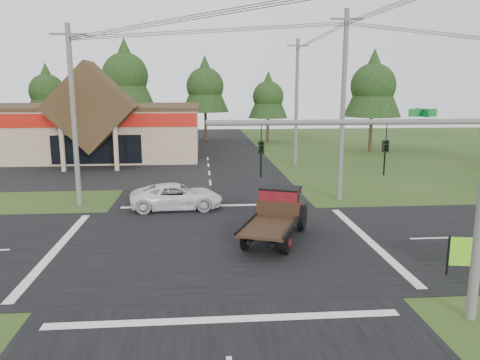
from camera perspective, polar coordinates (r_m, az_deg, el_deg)
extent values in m
plane|color=#234017|center=(21.24, -2.85, -7.87)|extent=(120.00, 120.00, 0.00)
cube|color=black|center=(21.24, -2.85, -7.85)|extent=(12.00, 120.00, 0.02)
cube|color=black|center=(21.24, -2.85, -7.84)|extent=(120.00, 12.00, 0.02)
cube|color=black|center=(41.87, -23.33, 0.74)|extent=(28.00, 14.00, 0.02)
cube|color=tan|center=(52.57, -21.87, 5.53)|extent=(30.00, 15.00, 5.00)
cube|color=#3D2B19|center=(52.41, -22.07, 8.31)|extent=(30.40, 15.40, 0.30)
cube|color=maroon|center=(45.31, -24.77, 6.57)|extent=(30.00, 0.12, 1.20)
cube|color=#3D2B19|center=(42.65, -17.67, 8.46)|extent=(7.78, 4.00, 7.78)
cylinder|color=tan|center=(41.81, -20.85, 3.67)|extent=(0.40, 0.40, 4.00)
cylinder|color=tan|center=(40.81, -14.90, 3.86)|extent=(0.40, 0.40, 4.00)
cube|color=black|center=(43.91, -17.10, 3.57)|extent=(8.00, 0.08, 2.60)
cylinder|color=#595651|center=(13.27, 13.47, 6.87)|extent=(8.00, 0.16, 0.16)
imported|color=black|center=(13.72, 17.25, 2.60)|extent=(0.16, 0.20, 1.00)
imported|color=black|center=(12.82, 2.58, 2.53)|extent=(0.16, 0.20, 1.00)
cube|color=#0C6626|center=(14.01, 21.38, 7.65)|extent=(0.80, 0.04, 0.22)
cylinder|color=#595651|center=(29.07, -19.62, 7.22)|extent=(0.30, 0.30, 10.50)
cube|color=#595651|center=(29.18, -20.23, 16.36)|extent=(2.00, 0.12, 0.12)
cylinder|color=#595651|center=(29.39, 12.44, 8.61)|extent=(0.30, 0.30, 11.50)
cube|color=#595651|center=(29.64, 12.88, 18.60)|extent=(2.00, 0.12, 0.12)
cylinder|color=#595651|center=(42.97, 6.90, 9.31)|extent=(0.30, 0.30, 11.20)
cube|color=#595651|center=(43.11, 7.06, 15.97)|extent=(2.00, 0.12, 0.12)
cylinder|color=#332316|center=(65.23, -22.15, 5.79)|extent=(0.36, 0.36, 3.50)
cone|color=black|center=(65.03, -22.48, 10.22)|extent=(5.60, 5.60, 6.60)
sphere|color=black|center=(65.03, -22.46, 9.96)|extent=(4.40, 4.40, 4.40)
cylinder|color=#332316|center=(61.96, -13.55, 6.55)|extent=(0.36, 0.36, 4.55)
cone|color=black|center=(61.82, -13.83, 12.62)|extent=(7.28, 7.28, 8.58)
sphere|color=black|center=(61.81, -13.82, 12.26)|extent=(5.72, 5.72, 5.72)
cylinder|color=#332316|center=(62.28, -4.21, 6.52)|extent=(0.36, 0.36, 3.85)
cone|color=black|center=(62.08, -4.29, 11.64)|extent=(6.16, 6.16, 7.26)
sphere|color=black|center=(62.08, -4.28, 11.34)|extent=(4.84, 4.84, 4.84)
cylinder|color=#332316|center=(60.93, 3.40, 6.10)|extent=(0.36, 0.36, 3.15)
cone|color=black|center=(60.70, 3.45, 10.38)|extent=(5.04, 5.04, 5.94)
sphere|color=black|center=(60.70, 3.45, 10.13)|extent=(3.96, 3.96, 3.96)
cylinder|color=#332316|center=(53.66, 15.63, 5.40)|extent=(0.36, 0.36, 3.85)
cone|color=black|center=(53.43, 15.95, 11.34)|extent=(6.16, 6.16, 7.26)
sphere|color=black|center=(53.43, 15.93, 10.98)|extent=(4.84, 4.84, 4.84)
imported|color=white|center=(27.43, -7.72, -1.98)|extent=(5.41, 2.74, 1.47)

